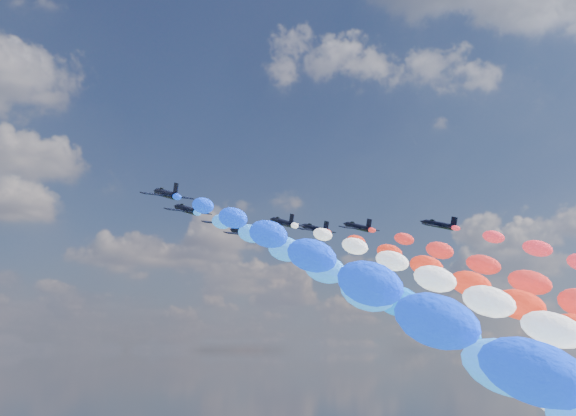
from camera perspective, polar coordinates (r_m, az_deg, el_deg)
jet_0 at (r=118.30m, az=-9.17°, el=1.06°), size 8.08×11.05×5.19m
trail_0 at (r=59.82m, az=14.67°, el=-12.34°), size 6.68×129.27×56.00m
jet_1 at (r=130.93m, az=-7.63°, el=-0.12°), size 8.55×11.39×5.19m
trail_1 at (r=73.02m, az=13.17°, el=-12.04°), size 6.68×129.27×56.00m
jet_2 at (r=142.61m, az=-4.95°, el=-1.04°), size 8.77×11.54×5.19m
trail_2 at (r=86.36m, az=14.63°, el=-11.73°), size 6.68×129.27×56.00m
jet_3 at (r=142.74m, az=-0.43°, el=-1.09°), size 8.70×11.49×5.19m
jet_4 at (r=155.72m, az=-3.49°, el=-1.87°), size 8.41×11.29×5.19m
trail_4 at (r=100.17m, az=14.27°, el=-11.56°), size 6.68×129.27×56.00m
jet_5 at (r=150.42m, az=2.05°, el=-1.58°), size 8.34×11.24×5.19m
jet_6 at (r=148.66m, az=5.28°, el=-1.43°), size 8.48×11.34×5.19m
jet_7 at (r=148.53m, az=11.34°, el=-1.25°), size 8.61×11.43×5.19m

